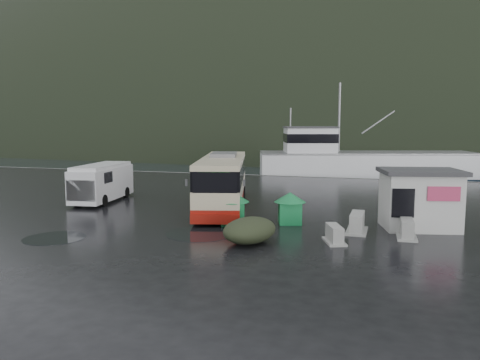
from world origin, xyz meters
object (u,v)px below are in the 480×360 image
(white_van, at_px, (103,201))
(waste_bin_left, at_px, (233,224))
(jersey_barrier_c, at_px, (357,232))
(waste_bin_right, at_px, (290,223))
(jersey_barrier_b, at_px, (334,243))
(fishing_trawler, at_px, (367,171))
(coach_bus, at_px, (223,207))
(jersey_barrier_a, at_px, (406,238))
(ticket_kiosk, at_px, (418,228))
(dome_tent, at_px, (250,243))

(white_van, height_order, waste_bin_left, white_van)
(waste_bin_left, height_order, jersey_barrier_c, waste_bin_left)
(waste_bin_right, bearing_deg, jersey_barrier_b, -52.41)
(jersey_barrier_c, xyz_separation_m, fishing_trawler, (-0.12, 27.88, 0.00))
(coach_bus, distance_m, waste_bin_left, 4.72)
(coach_bus, xyz_separation_m, jersey_barrier_a, (9.71, -4.77, 0.00))
(white_van, relative_size, waste_bin_right, 3.66)
(ticket_kiosk, relative_size, fishing_trawler, 0.14)
(jersey_barrier_b, relative_size, fishing_trawler, 0.06)
(jersey_barrier_a, relative_size, jersey_barrier_c, 0.91)
(dome_tent, bearing_deg, fishing_trawler, 82.68)
(waste_bin_left, relative_size, waste_bin_right, 1.04)
(ticket_kiosk, height_order, fishing_trawler, fishing_trawler)
(jersey_barrier_c, height_order, fishing_trawler, fishing_trawler)
(waste_bin_left, bearing_deg, ticket_kiosk, 10.55)
(white_van, height_order, dome_tent, white_van)
(waste_bin_right, distance_m, jersey_barrier_b, 3.90)
(waste_bin_left, height_order, waste_bin_right, waste_bin_left)
(jersey_barrier_b, xyz_separation_m, jersey_barrier_c, (0.80, 2.12, 0.00))
(white_van, height_order, waste_bin_right, white_van)
(white_van, distance_m, waste_bin_left, 10.48)
(waste_bin_right, distance_m, ticket_kiosk, 5.89)
(jersey_barrier_c, relative_size, fishing_trawler, 0.07)
(jersey_barrier_b, distance_m, fishing_trawler, 30.01)
(waste_bin_left, bearing_deg, waste_bin_right, 20.82)
(dome_tent, xyz_separation_m, jersey_barrier_b, (3.29, 0.95, 0.00))
(waste_bin_left, bearing_deg, fishing_trawler, 78.58)
(jersey_barrier_a, xyz_separation_m, fishing_trawler, (-2.17, 28.35, 0.00))
(dome_tent, height_order, jersey_barrier_b, dome_tent)
(fishing_trawler, bearing_deg, ticket_kiosk, -99.93)
(fishing_trawler, bearing_deg, jersey_barrier_c, -105.77)
(waste_bin_right, bearing_deg, ticket_kiosk, 5.78)
(coach_bus, distance_m, ticket_kiosk, 10.70)
(jersey_barrier_a, bearing_deg, jersey_barrier_c, 167.24)
(jersey_barrier_b, bearing_deg, white_van, 156.99)
(dome_tent, bearing_deg, white_van, 147.70)
(coach_bus, distance_m, jersey_barrier_c, 8.79)
(waste_bin_left, relative_size, jersey_barrier_b, 1.12)
(waste_bin_right, relative_size, jersey_barrier_a, 0.96)
(jersey_barrier_b, bearing_deg, dome_tent, -163.92)
(white_van, distance_m, jersey_barrier_b, 15.87)
(jersey_barrier_a, distance_m, jersey_barrier_b, 3.30)
(white_van, height_order, fishing_trawler, fishing_trawler)
(coach_bus, xyz_separation_m, dome_tent, (3.57, -7.38, 0.00))
(white_van, relative_size, jersey_barrier_c, 3.19)
(waste_bin_right, distance_m, jersey_barrier_a, 5.42)
(coach_bus, relative_size, jersey_barrier_b, 7.71)
(ticket_kiosk, distance_m, fishing_trawler, 26.47)
(waste_bin_left, distance_m, jersey_barrier_a, 7.81)
(white_van, distance_m, ticket_kiosk, 18.26)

